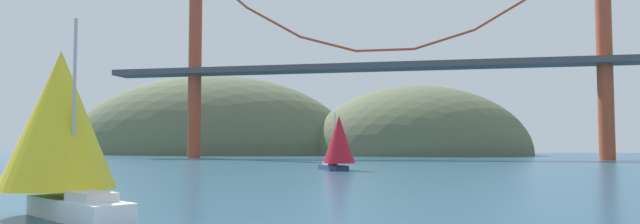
# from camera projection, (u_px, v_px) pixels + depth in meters

# --- Properties ---
(headland_left) EXTENTS (86.79, 44.00, 45.80)m
(headland_left) POSITION_uv_depth(u_px,v_px,m) (207.00, 154.00, 160.50)
(headland_left) COLOR #5B6647
(headland_left) RESTS_ON ground_plane
(headland_center) EXTENTS (59.86, 44.00, 37.25)m
(headland_center) POSITION_uv_depth(u_px,v_px,m) (417.00, 155.00, 148.52)
(headland_center) COLOR #5B6647
(headland_center) RESTS_ON ground_plane
(suspension_bridge) EXTENTS (117.88, 6.00, 42.39)m
(suspension_bridge) POSITION_uv_depth(u_px,v_px,m) (385.00, 60.00, 111.51)
(suspension_bridge) COLOR #A34228
(suspension_bridge) RESTS_ON ground_plane
(sailboat_yellow_sail) EXTENTS (8.35, 6.88, 8.39)m
(sailboat_yellow_sail) POSITION_uv_depth(u_px,v_px,m) (61.00, 125.00, 24.09)
(sailboat_yellow_sail) COLOR white
(sailboat_yellow_sail) RESTS_ON ground_plane
(sailboat_crimson_sail) EXTENTS (5.71, 6.85, 6.72)m
(sailboat_crimson_sail) POSITION_uv_depth(u_px,v_px,m) (338.00, 141.00, 63.78)
(sailboat_crimson_sail) COLOR navy
(sailboat_crimson_sail) RESTS_ON ground_plane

